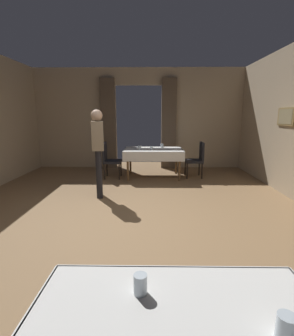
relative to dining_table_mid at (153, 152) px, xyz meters
name	(u,v)px	position (x,y,z in m)	size (l,w,h in m)	color
ground	(126,221)	(-0.44, -2.85, -0.67)	(10.08, 10.08, 0.00)	olive
wall_back	(139,118)	(-0.44, 1.32, 0.86)	(6.40, 0.27, 3.00)	tan
dining_table_mid	(153,152)	(0.00, 0.00, 0.00)	(1.52, 1.05, 0.75)	brown
chair_mid_right	(197,158)	(1.14, 0.00, -0.15)	(0.44, 0.44, 0.93)	black
chair_mid_left	(109,158)	(-1.14, -0.10, -0.15)	(0.44, 0.44, 0.93)	black
glass_near_a	(286,328)	(0.45, -5.63, 0.14)	(0.07, 0.07, 0.11)	silver
glass_near_b	(140,284)	(-0.12, -5.37, 0.13)	(0.07, 0.07, 0.10)	silver
glass_mid_a	(140,147)	(-0.36, -0.07, 0.13)	(0.08, 0.08, 0.10)	silver
plate_mid_b	(177,150)	(0.59, -0.21, 0.09)	(0.21, 0.21, 0.01)	white
glass_mid_c	(162,146)	(0.23, 0.35, 0.13)	(0.08, 0.08, 0.10)	silver
glass_mid_d	(152,148)	(-0.05, -0.17, 0.13)	(0.07, 0.07, 0.10)	silver
person_waiter_by_doorway	(98,146)	(-1.10, -1.66, 0.35)	(0.29, 0.40, 1.72)	black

